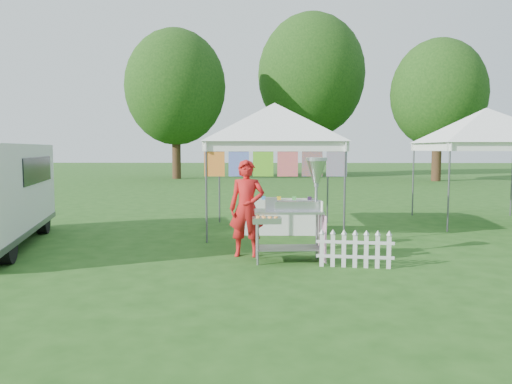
{
  "coord_description": "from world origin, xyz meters",
  "views": [
    {
      "loc": [
        -0.18,
        -8.12,
        1.95
      ],
      "look_at": [
        -0.39,
        1.61,
        1.1
      ],
      "focal_mm": 35.0,
      "sensor_mm": 36.0,
      "label": 1
    }
  ],
  "objects": [
    {
      "name": "canopy_right",
      "position": [
        5.5,
        5.0,
        2.99
      ],
      "size": [
        4.24,
        4.24,
        3.45
      ],
      "color": "#59595E",
      "rests_on": "ground"
    },
    {
      "name": "tree_mid",
      "position": [
        3.0,
        28.0,
        7.14
      ],
      "size": [
        7.6,
        7.6,
        11.52
      ],
      "color": "#372414",
      "rests_on": "ground"
    },
    {
      "name": "tree_left",
      "position": [
        -6.0,
        24.0,
        5.83
      ],
      "size": [
        6.4,
        6.4,
        9.53
      ],
      "color": "#372414",
      "rests_on": "ground"
    },
    {
      "name": "display_table",
      "position": [
        0.1,
        3.29,
        0.39
      ],
      "size": [
        1.8,
        0.7,
        0.78
      ],
      "primitive_type": "cube",
      "color": "white",
      "rests_on": "ground"
    },
    {
      "name": "donut_cart",
      "position": [
        0.38,
        0.37,
        1.06
      ],
      "size": [
        1.29,
        0.94,
        1.8
      ],
      "rotation": [
        0.0,
        0.0,
        0.05
      ],
      "color": "gray",
      "rests_on": "ground"
    },
    {
      "name": "vendor",
      "position": [
        -0.54,
        0.81,
        0.87
      ],
      "size": [
        0.67,
        0.46,
        1.75
      ],
      "primitive_type": "imported",
      "rotation": [
        0.0,
        0.0,
        -0.07
      ],
      "color": "red",
      "rests_on": "ground"
    },
    {
      "name": "tree_right",
      "position": [
        10.0,
        22.0,
        5.18
      ],
      "size": [
        5.6,
        5.6,
        8.42
      ],
      "color": "#372414",
      "rests_on": "ground"
    },
    {
      "name": "ground",
      "position": [
        0.0,
        0.0,
        0.0
      ],
      "size": [
        120.0,
        120.0,
        0.0
      ],
      "primitive_type": "plane",
      "color": "#1F4914",
      "rests_on": "ground"
    },
    {
      "name": "canopy_main",
      "position": [
        0.0,
        3.49,
        2.99
      ],
      "size": [
        4.24,
        4.24,
        3.45
      ],
      "color": "#59595E",
      "rests_on": "ground"
    },
    {
      "name": "picket_fence",
      "position": [
        1.27,
        -0.05,
        0.29
      ],
      "size": [
        1.25,
        0.19,
        0.56
      ],
      "rotation": [
        0.0,
        0.0,
        -0.13
      ],
      "color": "silver",
      "rests_on": "ground"
    }
  ]
}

